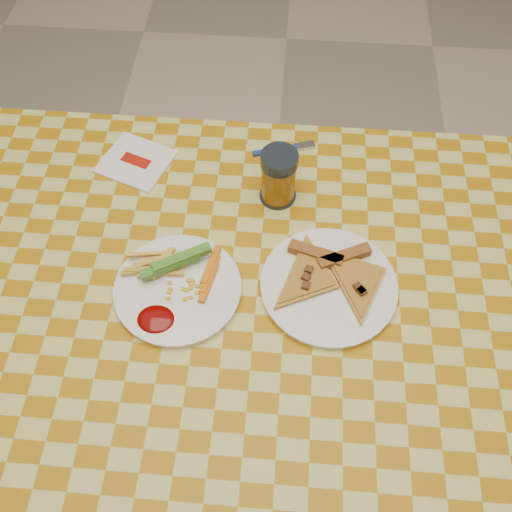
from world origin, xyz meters
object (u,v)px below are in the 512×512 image
object	(u,v)px
plate_right	(328,286)
table	(257,315)
plate_left	(178,290)
drink_glass	(279,177)

from	to	relation	value
plate_right	table	bearing A→B (deg)	-167.73
table	plate_left	xyz separation A→B (m)	(-0.14, 0.00, 0.08)
table	plate_right	distance (m)	0.15
table	drink_glass	distance (m)	0.27
table	plate_right	bearing A→B (deg)	12.27
plate_left	drink_glass	bearing A→B (deg)	54.62
drink_glass	plate_right	bearing A→B (deg)	-63.24
table	drink_glass	size ratio (longest dim) A/B	10.76
plate_right	drink_glass	bearing A→B (deg)	116.76
plate_left	drink_glass	world-z (taller)	drink_glass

